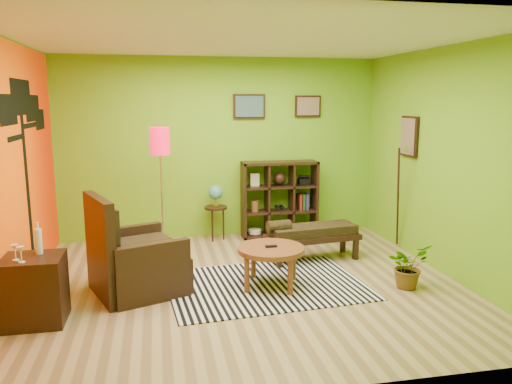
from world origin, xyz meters
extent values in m
plane|color=tan|center=(0.00, 0.00, 0.00)|extent=(5.00, 5.00, 0.00)
cube|color=#6DAF1A|center=(0.00, 2.25, 1.40)|extent=(5.00, 0.04, 2.80)
cube|color=#6DAF1A|center=(0.00, -2.25, 1.40)|extent=(5.00, 0.04, 2.80)
cube|color=#6DAF1A|center=(-2.50, 0.00, 1.40)|extent=(0.04, 4.50, 2.80)
cube|color=#6DAF1A|center=(2.50, 0.00, 1.40)|extent=(0.04, 4.50, 2.80)
cube|color=white|center=(0.00, 0.00, 2.80)|extent=(5.00, 4.50, 0.04)
cube|color=#FF5402|center=(-2.48, 0.00, 1.40)|extent=(0.01, 4.45, 2.75)
cube|color=black|center=(-2.46, 0.55, 1.05)|extent=(0.01, 0.14, 2.10)
cube|color=black|center=(-2.46, 0.05, 2.05)|extent=(0.01, 0.65, 0.32)
cube|color=black|center=(-2.46, 0.60, 2.18)|extent=(0.01, 0.85, 0.40)
cube|color=black|center=(-2.46, 1.10, 2.05)|extent=(0.01, 0.70, 0.32)
cube|color=black|center=(-2.46, 1.45, 1.90)|extent=(0.01, 0.50, 0.26)
cube|color=black|center=(0.45, 2.22, 2.05)|extent=(0.50, 0.03, 0.38)
cube|color=slate|center=(0.45, 2.19, 2.05)|extent=(0.44, 0.01, 0.32)
cube|color=black|center=(1.40, 2.22, 2.05)|extent=(0.42, 0.03, 0.34)
cube|color=#977C5E|center=(1.40, 2.19, 2.05)|extent=(0.36, 0.01, 0.28)
cube|color=black|center=(2.47, 0.90, 1.65)|extent=(0.03, 0.44, 0.56)
cube|color=#977C5E|center=(2.44, 0.90, 1.65)|extent=(0.01, 0.38, 0.50)
cylinder|color=black|center=(2.35, 0.90, 0.78)|extent=(0.23, 0.34, 1.46)
cone|color=silver|center=(2.35, 0.75, 1.52)|extent=(0.08, 0.09, 0.16)
cube|color=silver|center=(0.22, -0.06, 0.01)|extent=(2.40, 1.80, 0.01)
cylinder|color=brown|center=(0.27, -0.11, 0.45)|extent=(0.78, 0.78, 0.06)
cylinder|color=brown|center=(0.58, 0.04, 0.21)|extent=(0.06, 0.06, 0.42)
cylinder|color=brown|center=(0.12, 0.21, 0.21)|extent=(0.06, 0.06, 0.42)
cylinder|color=brown|center=(0.42, -0.42, 0.21)|extent=(0.06, 0.06, 0.42)
cylinder|color=brown|center=(-0.04, -0.25, 0.21)|extent=(0.06, 0.06, 0.42)
cube|color=black|center=(0.27, -0.11, 0.49)|extent=(0.13, 0.06, 0.02)
cube|color=black|center=(-1.22, 0.07, 0.21)|extent=(1.16, 1.15, 0.41)
cube|color=black|center=(-1.62, -0.08, 0.57)|extent=(0.41, 0.87, 1.14)
cube|color=black|center=(-1.07, -0.33, 0.33)|extent=(0.81, 0.39, 0.66)
cube|color=black|center=(-1.37, 0.47, 0.33)|extent=(0.81, 0.39, 0.66)
cube|color=gold|center=(-1.19, 0.08, 0.49)|extent=(0.93, 0.91, 0.14)
cube|color=gold|center=(-1.55, -0.05, 0.78)|extent=(0.32, 0.65, 0.52)
cube|color=black|center=(-2.20, -0.59, 0.33)|extent=(0.56, 0.51, 0.67)
cylinder|color=white|center=(-2.15, -0.49, 0.79)|extent=(0.07, 0.07, 0.25)
cylinder|color=white|center=(-2.15, -0.49, 0.95)|extent=(0.02, 0.02, 0.07)
cylinder|color=white|center=(-2.32, -0.67, 0.67)|extent=(0.06, 0.06, 0.01)
cylinder|color=white|center=(-2.32, -0.67, 0.72)|extent=(0.01, 0.01, 0.09)
cone|color=white|center=(-2.32, -0.67, 0.79)|extent=(0.07, 0.07, 0.06)
cylinder|color=white|center=(-2.25, -0.75, 0.67)|extent=(0.06, 0.06, 0.01)
cylinder|color=white|center=(-2.25, -0.75, 0.72)|extent=(0.01, 0.01, 0.09)
cone|color=white|center=(-2.25, -0.75, 0.79)|extent=(0.07, 0.07, 0.06)
cylinder|color=silver|center=(-0.94, 1.23, 0.02)|extent=(0.27, 0.27, 0.03)
cylinder|color=silver|center=(-0.94, 1.23, 0.83)|extent=(0.02, 0.02, 1.67)
cylinder|color=red|center=(-0.94, 1.23, 1.61)|extent=(0.26, 0.26, 0.36)
cylinder|color=black|center=(-0.12, 1.99, 0.51)|extent=(0.35, 0.35, 0.04)
cylinder|color=black|center=(-0.01, 1.98, 0.25)|extent=(0.03, 0.03, 0.50)
cylinder|color=black|center=(-0.17, 2.09, 0.25)|extent=(0.03, 0.03, 0.50)
cylinder|color=black|center=(-0.19, 1.89, 0.25)|extent=(0.03, 0.03, 0.50)
cylinder|color=gold|center=(-0.12, 1.99, 0.55)|extent=(0.09, 0.09, 0.02)
cylinder|color=gold|center=(-0.12, 1.99, 0.60)|extent=(0.01, 0.01, 0.09)
sphere|color=teal|center=(-0.12, 1.99, 0.75)|extent=(0.22, 0.22, 0.22)
cube|color=black|center=(0.32, 2.03, 0.60)|extent=(0.04, 0.35, 1.20)
cube|color=black|center=(1.48, 2.03, 0.60)|extent=(0.04, 0.35, 1.20)
cube|color=black|center=(0.90, 2.03, 0.02)|extent=(1.20, 0.35, 0.04)
cube|color=black|center=(0.90, 2.03, 1.18)|extent=(1.20, 0.35, 0.04)
cube|color=black|center=(0.70, 2.03, 0.60)|extent=(0.03, 0.33, 1.12)
cube|color=black|center=(1.10, 2.03, 0.60)|extent=(0.03, 0.33, 1.12)
cube|color=black|center=(0.90, 2.03, 0.40)|extent=(1.12, 0.33, 0.03)
cube|color=black|center=(0.90, 2.03, 0.80)|extent=(1.12, 0.33, 0.03)
cylinder|color=beige|center=(0.50, 2.03, 0.09)|extent=(0.20, 0.20, 0.07)
sphere|color=black|center=(0.90, 2.03, 0.93)|extent=(0.20, 0.20, 0.20)
cube|color=black|center=(1.30, 2.03, 0.87)|extent=(0.18, 0.15, 0.10)
cylinder|color=black|center=(0.86, 2.03, 0.47)|extent=(0.06, 0.12, 0.06)
cylinder|color=black|center=(0.94, 2.03, 0.47)|extent=(0.06, 0.12, 0.06)
ellipsoid|color=#384C26|center=(1.30, 2.03, 0.10)|extent=(0.18, 0.18, 0.09)
cylinder|color=brown|center=(0.50, 2.03, 0.50)|extent=(0.12, 0.12, 0.18)
cube|color=beige|center=(0.50, 2.03, 0.92)|extent=(0.14, 0.03, 0.20)
cube|color=maroon|center=(1.23, 2.03, 0.54)|extent=(0.04, 0.18, 0.26)
cube|color=#1E4C1E|center=(1.28, 2.03, 0.54)|extent=(0.04, 0.18, 0.26)
cube|color=navy|center=(1.34, 2.03, 0.54)|extent=(0.04, 0.18, 0.26)
cube|color=black|center=(1.05, 0.75, 0.32)|extent=(1.31, 0.61, 0.07)
cube|color=gold|center=(1.05, 0.75, 0.42)|extent=(1.22, 0.55, 0.13)
cylinder|color=gold|center=(0.56, 0.69, 0.51)|extent=(0.34, 0.20, 0.16)
cube|color=black|center=(1.58, 1.01, 0.14)|extent=(0.07, 0.07, 0.28)
cube|color=black|center=(0.47, 0.86, 0.14)|extent=(0.07, 0.07, 0.28)
cube|color=black|center=(1.63, 0.65, 0.14)|extent=(0.07, 0.07, 0.28)
cube|color=black|center=(0.52, 0.50, 0.14)|extent=(0.07, 0.07, 0.28)
imported|color=#26661E|center=(1.82, -0.44, 0.20)|extent=(0.63, 0.66, 0.40)
camera|label=1|loc=(-0.99, -5.51, 2.15)|focal=35.00mm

